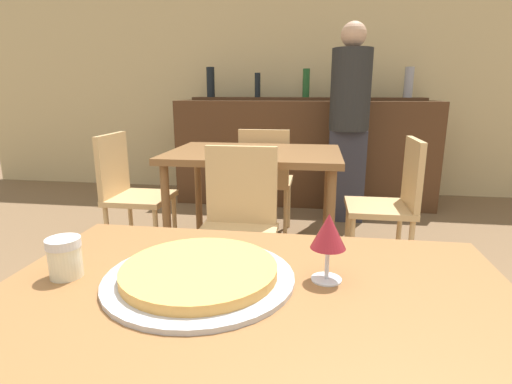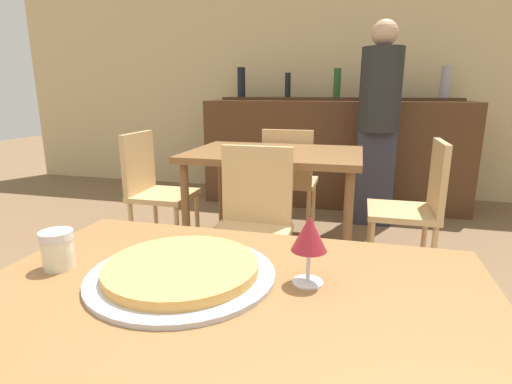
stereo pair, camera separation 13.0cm
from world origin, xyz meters
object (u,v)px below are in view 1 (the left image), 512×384
object	(u,v)px
pizza_tray	(200,274)
cheese_shaker	(65,257)
chair_far_side_left	(129,188)
person_standing	(349,117)
wine_glass	(328,233)
chair_far_side_front	(238,219)
chair_far_side_back	(265,175)
chair_far_side_right	(393,198)

from	to	relation	value
pizza_tray	cheese_shaker	bearing A→B (deg)	-174.96
chair_far_side_left	person_standing	distance (m)	1.93
cheese_shaker	wine_glass	world-z (taller)	wine_glass
chair_far_side_front	wine_glass	size ratio (longest dim) A/B	5.48
chair_far_side_back	person_standing	bearing A→B (deg)	-140.49
chair_far_side_left	chair_far_side_right	distance (m)	1.73
chair_far_side_right	cheese_shaker	world-z (taller)	chair_far_side_right
chair_far_side_front	chair_far_side_back	xyz separation A→B (m)	(0.00, 1.12, 0.00)
pizza_tray	chair_far_side_back	bearing A→B (deg)	93.39
chair_far_side_left	person_standing	size ratio (longest dim) A/B	0.51
chair_far_side_left	chair_far_side_right	xyz separation A→B (m)	(1.73, 0.00, 0.00)
cheese_shaker	chair_far_side_left	bearing A→B (deg)	111.97
cheese_shaker	person_standing	xyz separation A→B (m)	(0.84, 2.80, 0.15)
chair_far_side_left	cheese_shaker	world-z (taller)	chair_far_side_left
chair_far_side_left	chair_far_side_right	bearing A→B (deg)	-90.00
chair_far_side_back	person_standing	xyz separation A→B (m)	(0.66, 0.54, 0.42)
chair_far_side_right	person_standing	xyz separation A→B (m)	(-0.21, 1.10, 0.42)
chair_far_side_front	chair_far_side_back	bearing A→B (deg)	90.00
chair_far_side_left	pizza_tray	xyz separation A→B (m)	(1.00, -1.67, 0.24)
chair_far_side_right	pizza_tray	distance (m)	1.84
chair_far_side_right	person_standing	distance (m)	1.20
chair_far_side_back	chair_far_side_right	bearing A→B (deg)	147.19
wine_glass	chair_far_side_back	bearing A→B (deg)	100.84
chair_far_side_front	person_standing	world-z (taller)	person_standing
chair_far_side_front	pizza_tray	xyz separation A→B (m)	(0.13, -1.12, 0.24)
wine_glass	cheese_shaker	bearing A→B (deg)	-173.18
chair_far_side_right	pizza_tray	size ratio (longest dim) A/B	2.01
pizza_tray	cheese_shaker	distance (m)	0.32
chair_far_side_right	wine_glass	bearing A→B (deg)	-15.36
chair_far_side_back	chair_far_side_left	distance (m)	1.03
wine_glass	chair_far_side_front	bearing A→B (deg)	111.37
chair_far_side_back	cheese_shaker	distance (m)	2.28
person_standing	chair_far_side_left	bearing A→B (deg)	-144.16
chair_far_side_right	person_standing	bearing A→B (deg)	-169.33
chair_far_side_back	wine_glass	xyz separation A→B (m)	(0.42, -2.19, 0.34)
person_standing	wine_glass	world-z (taller)	person_standing
cheese_shaker	wine_glass	size ratio (longest dim) A/B	0.59
chair_far_side_front	cheese_shaker	size ratio (longest dim) A/B	9.25
chair_far_side_left	cheese_shaker	bearing A→B (deg)	-158.03
cheese_shaker	person_standing	bearing A→B (deg)	73.33
pizza_tray	person_standing	distance (m)	2.83
pizza_tray	wine_glass	size ratio (longest dim) A/B	2.73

